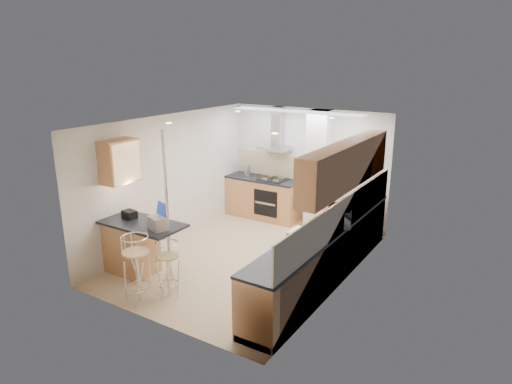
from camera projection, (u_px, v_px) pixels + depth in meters
The scene contains 16 objects.
ground at pixel (248, 259), 8.29m from camera, with size 4.80×4.80×0.00m, color #D7B68F.
room_shell at pixel (274, 175), 7.99m from camera, with size 3.64×4.84×2.51m.
right_counter at pixel (325, 254), 7.40m from camera, with size 0.63×4.40×0.92m.
back_counter at pixel (263, 198), 10.35m from camera, with size 1.70×0.63×0.92m.
peninsula at pixel (143, 249), 7.55m from camera, with size 1.47×0.72×0.94m.
microwave at pixel (339, 216), 7.33m from camera, with size 0.54×0.36×0.30m, color silver.
laptop at pixel (158, 223), 7.10m from camera, with size 0.30×0.23×0.21m, color #9EA2A6.
bag at pixel (129, 214), 7.61m from camera, with size 0.24×0.17×0.13m, color black.
bar_stool_near at pixel (137, 269), 6.73m from camera, with size 0.43×0.43×1.05m, color tan, non-canonical shape.
bar_stool_end at pixel (168, 270), 6.87m from camera, with size 0.37×0.37×0.89m, color tan, non-canonical shape.
jar_a at pixel (345, 216), 7.53m from camera, with size 0.12×0.12×0.17m, color white.
jar_b at pixel (348, 216), 7.58m from camera, with size 0.11×0.11×0.13m, color white.
jar_c at pixel (319, 234), 6.72m from camera, with size 0.14×0.14×0.19m, color #B7B292.
jar_d at pixel (288, 248), 6.32m from camera, with size 0.10×0.10×0.14m, color silver.
bread_bin at pixel (300, 236), 6.66m from camera, with size 0.27×0.34×0.18m, color white.
kettle at pixel (247, 170), 10.47m from camera, with size 0.16×0.16×0.23m, color #B6B9BB.
Camera 1 is at (4.17, -6.36, 3.52)m, focal length 32.00 mm.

